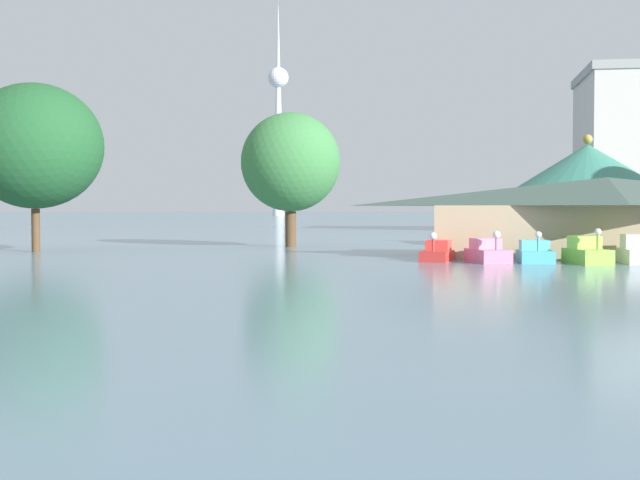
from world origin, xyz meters
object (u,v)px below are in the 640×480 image
(shoreline_tree_tall_left, at_px, (35,146))
(boathouse, at_px, (607,215))
(pedal_boat_pink, at_px, (487,253))
(shoreline_tree_mid, at_px, (291,162))
(distant_broadcast_tower, at_px, (278,101))
(pedal_boat_white, at_px, (636,252))
(pedal_boat_cyan, at_px, (535,254))
(pedal_boat_lime, at_px, (587,253))
(green_roof_pavilion, at_px, (587,188))
(pedal_boat_red, at_px, (438,253))

(shoreline_tree_tall_left, bearing_deg, boathouse, -1.42)
(pedal_boat_pink, distance_m, shoreline_tree_mid, 21.92)
(shoreline_tree_tall_left, distance_m, distant_broadcast_tower, 329.03)
(pedal_boat_white, relative_size, shoreline_tree_tall_left, 0.26)
(pedal_boat_pink, xyz_separation_m, pedal_boat_cyan, (2.41, 0.18, -0.04))
(pedal_boat_lime, bearing_deg, pedal_boat_white, 87.48)
(pedal_boat_white, height_order, shoreline_tree_mid, shoreline_tree_mid)
(pedal_boat_pink, height_order, pedal_boat_lime, pedal_boat_lime)
(pedal_boat_pink, height_order, green_roof_pavilion, green_roof_pavilion)
(pedal_boat_pink, distance_m, pedal_boat_lime, 4.91)
(pedal_boat_white, xyz_separation_m, shoreline_tree_tall_left, (-35.59, 6.51, 6.20))
(green_roof_pavilion, relative_size, distant_broadcast_tower, 0.11)
(boathouse, distance_m, green_roof_pavilion, 14.58)
(green_roof_pavilion, bearing_deg, pedal_boat_red, -118.67)
(shoreline_tree_tall_left, bearing_deg, pedal_boat_cyan, -12.24)
(pedal_boat_red, bearing_deg, pedal_boat_pink, 81.49)
(boathouse, xyz_separation_m, shoreline_tree_mid, (-20.28, 10.53, 3.74))
(pedal_boat_white, xyz_separation_m, shoreline_tree_mid, (-20.75, 16.16, 5.56))
(pedal_boat_red, xyz_separation_m, shoreline_tree_mid, (-10.77, 15.60, 5.70))
(shoreline_tree_tall_left, bearing_deg, distant_broadcast_tower, 98.50)
(pedal_boat_red, xyz_separation_m, shoreline_tree_tall_left, (-25.62, 5.94, 6.33))
(shoreline_tree_tall_left, height_order, shoreline_tree_mid, shoreline_tree_tall_left)
(green_roof_pavilion, xyz_separation_m, shoreline_tree_mid, (-21.42, -3.88, 1.83))
(pedal_boat_red, bearing_deg, distant_broadcast_tower, -157.04)
(pedal_boat_pink, bearing_deg, green_roof_pavilion, 139.56)
(shoreline_tree_mid, height_order, distant_broadcast_tower, distant_broadcast_tower)
(pedal_boat_red, relative_size, pedal_boat_cyan, 1.12)
(shoreline_tree_mid, distance_m, distant_broadcast_tower, 322.23)
(pedal_boat_cyan, height_order, shoreline_tree_mid, shoreline_tree_mid)
(boathouse, bearing_deg, pedal_boat_lime, -108.23)
(pedal_boat_white, distance_m, boathouse, 5.94)
(pedal_boat_red, distance_m, distant_broadcast_tower, 340.36)
(green_roof_pavilion, bearing_deg, shoreline_tree_tall_left, -159.53)
(pedal_boat_pink, relative_size, shoreline_tree_tall_left, 0.30)
(green_roof_pavilion, bearing_deg, boathouse, -94.53)
(pedal_boat_cyan, relative_size, pedal_boat_white, 0.95)
(shoreline_tree_tall_left, bearing_deg, green_roof_pavilion, 20.47)
(pedal_boat_lime, relative_size, shoreline_tree_mid, 0.33)
(shoreline_tree_tall_left, bearing_deg, shoreline_tree_mid, 33.05)
(pedal_boat_red, xyz_separation_m, pedal_boat_cyan, (4.96, -0.69, 0.02))
(pedal_boat_cyan, height_order, shoreline_tree_tall_left, shoreline_tree_tall_left)
(pedal_boat_lime, bearing_deg, pedal_boat_pink, -109.23)
(pedal_boat_red, height_order, green_roof_pavilion, green_roof_pavilion)
(pedal_boat_pink, height_order, pedal_boat_cyan, pedal_boat_pink)
(pedal_boat_white, height_order, boathouse, boathouse)
(pedal_boat_red, distance_m, pedal_boat_pink, 2.70)
(pedal_boat_pink, height_order, shoreline_tree_tall_left, shoreline_tree_tall_left)
(pedal_boat_pink, xyz_separation_m, pedal_boat_white, (7.42, 0.30, 0.07))
(pedal_boat_cyan, bearing_deg, pedal_boat_red, -100.47)
(boathouse, bearing_deg, shoreline_tree_tall_left, 178.58)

